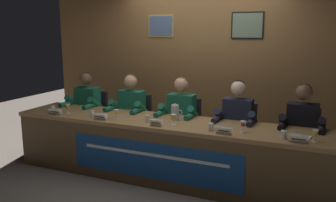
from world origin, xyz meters
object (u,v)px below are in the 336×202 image
Objects in this scene: panelist_left at (129,111)px; water_cup_left at (92,114)px; juice_glass_far_left at (68,107)px; document_stack_far_right at (300,137)px; nameplate_left at (100,117)px; chair_center at (184,132)px; water_cup_right at (211,127)px; panelist_far_right at (302,128)px; juice_glass_far_right at (315,133)px; nameplate_far_left at (55,112)px; chair_left at (136,126)px; juice_glass_center at (174,118)px; water_cup_far_left at (53,109)px; panelist_right at (236,122)px; nameplate_far_right at (299,139)px; chair_right at (239,139)px; water_pitcher_central at (175,112)px; chair_far_left at (93,121)px; juice_glass_right at (243,124)px; water_cup_center at (148,119)px; conference_table at (164,141)px; chair_far_right at (301,146)px; nameplate_right at (224,130)px; juice_glass_left at (116,112)px; panelist_far_left at (84,106)px; nameplate_center at (156,123)px; water_cup_far_right at (284,135)px.

panelist_left is 14.67× the size of water_cup_left.
document_stack_far_right is at bearing 1.29° from juice_glass_far_left.
chair_center is at bearing 46.98° from nameplate_left.
water_cup_right is 1.10m from panelist_far_right.
juice_glass_far_right reaches higher than nameplate_left.
nameplate_far_left is at bearing -177.89° from water_cup_right.
chair_left is at bearing 48.92° from juice_glass_far_left.
juice_glass_center is at bearing 178.19° from juice_glass_far_right.
chair_left reaches higher than water_cup_far_left.
panelist_right reaches higher than nameplate_far_right.
panelist_right is (2.44, 0.55, -0.06)m from water_cup_far_left.
chair_center is at bearing 128.03° from water_cup_right.
chair_left is 1.00× the size of chair_right.
water_pitcher_central is (-1.64, 0.28, 0.01)m from juice_glass_far_right.
water_pitcher_central reaches higher than juice_glass_center.
nameplate_far_right is at bearing -40.63° from panelist_right.
chair_far_left reaches higher than juice_glass_right.
chair_right is at bearing 18.62° from juice_glass_far_left.
water_cup_center is (-0.34, -0.01, -0.05)m from juice_glass_center.
chair_far_left is at bearing 151.52° from water_cup_center.
conference_table is 0.94m from panelist_right.
chair_right and chair_far_right have the same top height.
chair_far_left is 1.72m from water_pitcher_central.
water_cup_center is 1.90m from juice_glass_far_right.
juice_glass_center is 1.46× the size of water_cup_center.
panelist_left is 1.36× the size of chair_far_right.
nameplate_right is (2.33, -0.87, 0.34)m from chair_far_left.
panelist_left is 10.06× the size of juice_glass_right.
panelist_far_right is at bearing 11.12° from water_pitcher_central.
panelist_right reaches higher than chair_right.
chair_far_right is (2.35, 0.86, -0.34)m from nameplate_left.
water_cup_left is (-0.34, -0.03, -0.05)m from juice_glass_left.
juice_glass_left is 1.46× the size of water_cup_center.
conference_table is 33.50× the size of juice_glass_left.
chair_far_left is 1.18m from nameplate_left.
panelist_far_left is at bearing 180.00° from panelist_right.
chair_left is at bearing 130.97° from nameplate_center.
panelist_far_left reaches higher than water_cup_far_right.
water_pitcher_central is (0.83, -0.49, 0.39)m from chair_left.
water_pitcher_central reaches higher than chair_left.
juice_glass_far_right is at bearing 2.19° from water_cup_far_right.
document_stack_far_right is (3.07, 0.20, -0.03)m from nameplate_far_left.
water_cup_far_left is 0.69× the size of juice_glass_far_right.
juice_glass_far_left is 0.26m from water_cup_far_left.
juice_glass_far_left is 3.00m from panelist_far_right.
nameplate_far_left is 2.91m from water_cup_far_right.
water_cup_far_right is at bearing -0.88° from juice_glass_far_left.
panelist_left is 0.58m from juice_glass_left.
chair_far_left is at bearing 165.43° from panelist_left.
chair_far_left and chair_right have the same top height.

